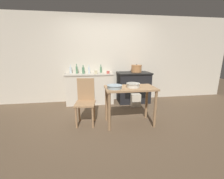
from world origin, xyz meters
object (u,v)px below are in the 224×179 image
at_px(stock_pot, 136,68).
at_px(bottle_mid_left, 77,70).
at_px(work_table, 130,94).
at_px(bottle_center, 83,70).
at_px(mixing_bowl_small, 133,85).
at_px(bottle_far_left, 101,70).
at_px(mixing_bowl_large, 115,87).
at_px(chair, 86,100).
at_px(cup_center_right, 108,72).
at_px(bottle_left, 89,70).
at_px(stove, 133,87).
at_px(cup_mid_right, 96,72).
at_px(bottle_center_left, 71,70).
at_px(flour_sack, 136,100).

bearing_deg(stock_pot, bottle_mid_left, 177.21).
xyz_separation_m(work_table, bottle_center, (-0.98, 1.52, 0.33)).
xyz_separation_m(mixing_bowl_small, bottle_far_left, (-0.51, 1.67, 0.13)).
xyz_separation_m(mixing_bowl_large, bottle_mid_left, (-0.83, 1.62, 0.16)).
height_order(chair, bottle_far_left, bottle_far_left).
height_order(mixing_bowl_small, cup_center_right, cup_center_right).
bearing_deg(bottle_left, mixing_bowl_large, -73.06).
height_order(work_table, bottle_far_left, bottle_far_left).
bearing_deg(work_table, bottle_left, 118.39).
distance_m(stove, bottle_mid_left, 1.75).
bearing_deg(mixing_bowl_small, stove, 72.90).
xyz_separation_m(stove, cup_mid_right, (-1.12, -0.03, 0.48)).
relative_size(stove, bottle_center_left, 3.81).
distance_m(mixing_bowl_large, bottle_center_left, 1.98).
distance_m(stock_pot, bottle_left, 1.40).
bearing_deg(flour_sack, bottle_left, 157.45).
relative_size(mixing_bowl_small, cup_mid_right, 2.77).
relative_size(flour_sack, cup_center_right, 4.04).
height_order(bottle_center_left, cup_center_right, bottle_center_left).
distance_m(mixing_bowl_small, bottle_center, 1.86).
bearing_deg(work_table, bottle_center_left, 129.47).
distance_m(work_table, cup_center_right, 1.46).
bearing_deg(bottle_center_left, bottle_center, -17.80).
relative_size(flour_sack, bottle_center, 1.46).
relative_size(stove, mixing_bowl_small, 3.51).
height_order(bottle_far_left, bottle_center_left, bottle_center_left).
xyz_separation_m(bottle_center, cup_center_right, (0.70, -0.11, -0.06)).
xyz_separation_m(bottle_far_left, bottle_center, (-0.52, -0.13, 0.00)).
bearing_deg(bottle_left, bottle_far_left, 22.13).
height_order(mixing_bowl_small, bottle_center, bottle_center).
bearing_deg(bottle_left, cup_mid_right, -33.27).
relative_size(mixing_bowl_large, cup_mid_right, 3.04).
relative_size(mixing_bowl_large, bottle_center_left, 1.19).
bearing_deg(work_table, stove, 70.70).
relative_size(bottle_mid_left, cup_center_right, 3.15).
relative_size(work_table, mixing_bowl_large, 3.39).
distance_m(bottle_center_left, cup_center_right, 1.10).
bearing_deg(cup_center_right, bottle_far_left, 128.09).
xyz_separation_m(work_table, cup_center_right, (-0.27, 1.41, 0.27)).
bearing_deg(stove, bottle_left, 176.15).
xyz_separation_m(mixing_bowl_small, bottle_mid_left, (-1.22, 1.57, 0.15)).
relative_size(bottle_mid_left, bottle_center, 1.14).
xyz_separation_m(chair, bottle_far_left, (0.45, 1.47, 0.47)).
bearing_deg(bottle_far_left, chair, -106.97).
distance_m(work_table, flour_sack, 1.18).
relative_size(stock_pot, mixing_bowl_large, 1.04).
distance_m(flour_sack, cup_center_right, 1.12).
xyz_separation_m(bottle_mid_left, cup_center_right, (0.89, -0.15, -0.07)).
bearing_deg(bottle_left, flour_sack, -22.55).
distance_m(stove, mixing_bowl_small, 1.55).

